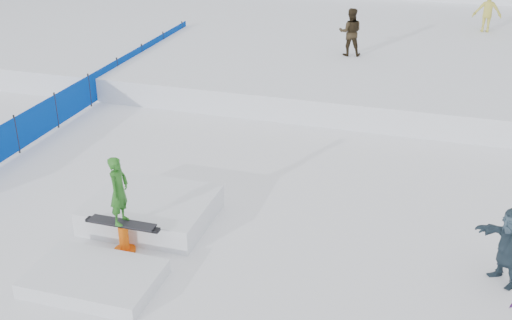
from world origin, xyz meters
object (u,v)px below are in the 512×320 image
(walker_ygreen, at_px, (488,10))
(jib_rail_feature, at_px, (137,224))
(safety_fence, at_px, (90,90))
(spectator_dark, at_px, (509,246))
(walker_olive, at_px, (350,32))

(walker_ygreen, distance_m, jib_rail_feature, 18.98)
(safety_fence, height_order, spectator_dark, spectator_dark)
(walker_olive, distance_m, walker_ygreen, 7.04)
(spectator_dark, bearing_deg, safety_fence, -157.17)
(walker_ygreen, xyz_separation_m, spectator_dark, (0.17, -16.92, -0.90))
(safety_fence, xyz_separation_m, walker_ygreen, (12.20, 10.76, 1.14))
(safety_fence, xyz_separation_m, spectator_dark, (12.37, -6.17, 0.23))
(spectator_dark, xyz_separation_m, jib_rail_feature, (-7.34, -0.60, -0.48))
(safety_fence, bearing_deg, walker_olive, 36.95)
(walker_olive, relative_size, walker_ygreen, 0.96)
(jib_rail_feature, bearing_deg, walker_olive, 79.07)
(walker_ygreen, relative_size, jib_rail_feature, 0.40)
(jib_rail_feature, bearing_deg, safety_fence, 126.67)
(jib_rail_feature, bearing_deg, walker_ygreen, 67.77)
(safety_fence, bearing_deg, walker_ygreen, 41.40)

